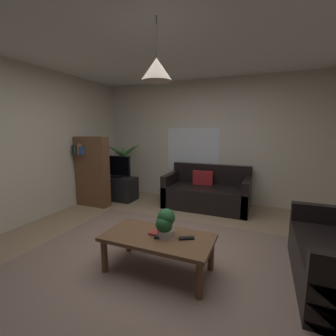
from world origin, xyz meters
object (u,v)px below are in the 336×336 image
at_px(remote_on_table_0, 186,238).
at_px(tv_stand, 116,188).
at_px(tv, 115,166).
at_px(bookshelf_corner, 92,171).
at_px(pendant_lamp, 157,69).
at_px(couch_under_window, 207,194).
at_px(potted_plant_on_table, 165,223).
at_px(book_on_table_0, 156,233).
at_px(potted_palm_corner, 124,171).
at_px(coffee_table, 158,241).
at_px(remote_on_table_1, 162,237).

relative_size(remote_on_table_0, tv_stand, 0.18).
relative_size(tv, bookshelf_corner, 0.54).
height_order(bookshelf_corner, pendant_lamp, pendant_lamp).
distance_m(couch_under_window, potted_plant_on_table, 2.32).
bearing_deg(book_on_table_0, potted_palm_corner, 129.58).
distance_m(book_on_table_0, tv, 2.82).
relative_size(coffee_table, pendant_lamp, 2.03).
bearing_deg(pendant_lamp, bookshelf_corner, 145.16).
relative_size(remote_on_table_1, bookshelf_corner, 0.11).
distance_m(remote_on_table_1, bookshelf_corner, 2.74).
relative_size(remote_on_table_0, remote_on_table_1, 1.00).
xyz_separation_m(tv_stand, bookshelf_corner, (-0.19, -0.53, 0.46)).
xyz_separation_m(couch_under_window, bookshelf_corner, (-2.16, -0.80, 0.44)).
height_order(couch_under_window, remote_on_table_1, couch_under_window).
bearing_deg(potted_palm_corner, tv, -80.84).
xyz_separation_m(potted_palm_corner, pendant_lamp, (2.07, -2.48, 1.53)).
bearing_deg(potted_palm_corner, bookshelf_corner, -96.65).
distance_m(potted_plant_on_table, pendant_lamp, 1.54).
bearing_deg(coffee_table, remote_on_table_1, -30.07).
distance_m(potted_palm_corner, pendant_lamp, 3.57).
relative_size(potted_plant_on_table, tv_stand, 0.33).
xyz_separation_m(book_on_table_0, potted_plant_on_table, (0.12, -0.01, 0.14)).
bearing_deg(book_on_table_0, coffee_table, -35.46).
bearing_deg(couch_under_window, pendant_lamp, -89.58).
relative_size(coffee_table, book_on_table_0, 10.10).
bearing_deg(remote_on_table_1, pendant_lamp, -142.10).
distance_m(tv_stand, tv, 0.49).
bearing_deg(remote_on_table_1, tv, -157.17).
bearing_deg(couch_under_window, tv, -171.72).
xyz_separation_m(tv_stand, pendant_lamp, (1.99, -2.05, 1.85)).
relative_size(couch_under_window, book_on_table_0, 13.99).
height_order(tv, potted_palm_corner, potted_palm_corner).
bearing_deg(potted_plant_on_table, tv, 135.90).
distance_m(coffee_table, tv, 2.87).
relative_size(book_on_table_0, remote_on_table_0, 0.73).
distance_m(remote_on_table_0, tv, 3.06).
distance_m(book_on_table_0, potted_plant_on_table, 0.18).
relative_size(remote_on_table_0, pendant_lamp, 0.28).
xyz_separation_m(potted_plant_on_table, bookshelf_corner, (-2.26, 1.50, 0.15)).
xyz_separation_m(book_on_table_0, tv_stand, (-1.95, 2.02, -0.17)).
xyz_separation_m(remote_on_table_0, potted_plant_on_table, (-0.23, -0.02, 0.14)).
bearing_deg(coffee_table, bookshelf_corner, 145.16).
height_order(potted_plant_on_table, tv_stand, potted_plant_on_table).
distance_m(remote_on_table_1, potted_plant_on_table, 0.15).
bearing_deg(coffee_table, book_on_table_0, 144.54).
bearing_deg(potted_palm_corner, remote_on_table_1, -49.77).
bearing_deg(pendant_lamp, book_on_table_0, 144.54).
distance_m(remote_on_table_0, potted_plant_on_table, 0.27).
bearing_deg(potted_plant_on_table, tv_stand, 135.59).
relative_size(couch_under_window, potted_palm_corner, 1.29).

